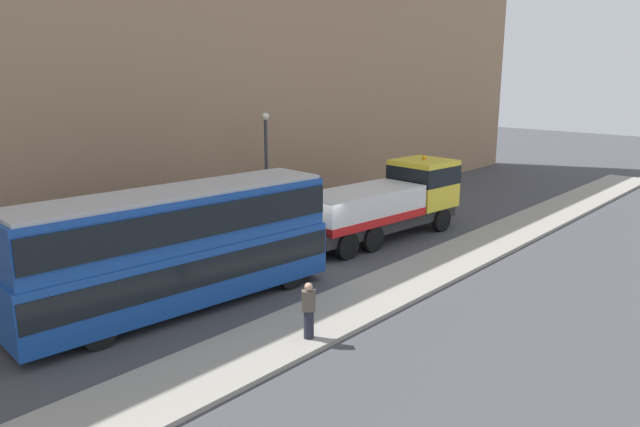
{
  "coord_description": "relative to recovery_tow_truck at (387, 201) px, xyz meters",
  "views": [
    {
      "loc": [
        -17.35,
        -16.13,
        7.92
      ],
      "look_at": [
        0.91,
        0.05,
        2.0
      ],
      "focal_mm": 34.15,
      "sensor_mm": 36.0,
      "label": 1
    }
  ],
  "objects": [
    {
      "name": "double_decker_bus",
      "position": [
        -11.71,
        0.05,
        0.47
      ],
      "size": [
        11.19,
        3.58,
        4.06
      ],
      "rotation": [
        0.0,
        0.0,
        -0.1
      ],
      "color": "#19479E",
      "rests_on": "ground_plane"
    },
    {
      "name": "street_lamp",
      "position": [
        -3.34,
        4.63,
        1.71
      ],
      "size": [
        0.36,
        0.36,
        5.83
      ],
      "color": "#38383D",
      "rests_on": "ground_plane"
    },
    {
      "name": "recovery_tow_truck",
      "position": [
        0.0,
        0.0,
        0.0
      ],
      "size": [
        10.23,
        3.47,
        3.67
      ],
      "rotation": [
        0.0,
        0.0,
        -0.1
      ],
      "color": "#2D2D2D",
      "rests_on": "ground_plane"
    },
    {
      "name": "ground_plane",
      "position": [
        -5.6,
        -0.0,
        -1.76
      ],
      "size": [
        120.0,
        120.0,
        0.0
      ],
      "primitive_type": "plane",
      "color": "#424247"
    },
    {
      "name": "near_kerb",
      "position": [
        -5.6,
        -4.2,
        -1.68
      ],
      "size": [
        60.0,
        2.8,
        0.15
      ],
      "primitive_type": "cube",
      "color": "gray",
      "rests_on": "ground_plane"
    },
    {
      "name": "building_facade",
      "position": [
        -5.6,
        6.83,
        6.31
      ],
      "size": [
        60.0,
        1.5,
        16.0
      ],
      "color": "#9E7A5B",
      "rests_on": "ground_plane"
    },
    {
      "name": "pedestrian_onlooker",
      "position": [
        -10.81,
        -4.94,
        -0.77
      ],
      "size": [
        0.46,
        0.47,
        1.71
      ],
      "rotation": [
        0.0,
        0.0,
        0.76
      ],
      "color": "#232333",
      "rests_on": "near_kerb"
    }
  ]
}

